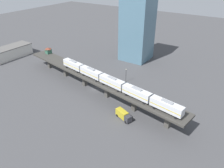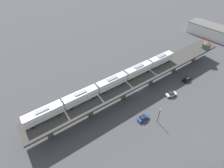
{
  "view_description": "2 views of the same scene",
  "coord_description": "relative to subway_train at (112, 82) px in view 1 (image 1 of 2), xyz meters",
  "views": [
    {
      "loc": [
        -68.39,
        -55.39,
        51.28
      ],
      "look_at": [
        -3.49,
        -12.3,
        8.44
      ],
      "focal_mm": 35.0,
      "sensor_mm": 36.0,
      "label": 1
    },
    {
      "loc": [
        29.95,
        -45.12,
        51.61
      ],
      "look_at": [
        -3.49,
        -12.3,
        8.44
      ],
      "focal_mm": 28.0,
      "sensor_mm": 36.0,
      "label": 2
    }
  ],
  "objects": [
    {
      "name": "street_car_black",
      "position": [
        15.15,
        31.73,
        -8.54
      ],
      "size": [
        2.27,
        4.55,
        1.89
      ],
      "color": "black",
      "rests_on": "ground"
    },
    {
      "name": "street_car_white",
      "position": [
        15.21,
        18.56,
        -8.54
      ],
      "size": [
        3.39,
        4.75,
        1.89
      ],
      "color": "silver",
      "rests_on": "ground"
    },
    {
      "name": "office_tower",
      "position": [
        48.43,
        14.56,
        8.52
      ],
      "size": [
        16.0,
        16.0,
        36.0
      ],
      "color": "slate",
      "rests_on": "ground"
    },
    {
      "name": "street_car_blue",
      "position": [
        14.55,
        1.16,
        -8.54
      ],
      "size": [
        2.63,
        4.67,
        1.89
      ],
      "color": "#233D93",
      "rests_on": "ground"
    },
    {
      "name": "subway_train",
      "position": [
        0.0,
        0.0,
        0.0
      ],
      "size": [
        13.1,
        62.0,
        4.45
      ],
      "color": "silver",
      "rests_on": "elevated_viaduct"
    },
    {
      "name": "ground_plane",
      "position": [
        3.49,
        12.3,
        -9.48
      ],
      "size": [
        400.0,
        400.0,
        0.0
      ],
      "primitive_type": "plane",
      "color": "#424244"
    },
    {
      "name": "street_lamp",
      "position": [
        18.58,
        4.11,
        -5.38
      ],
      "size": [
        0.44,
        0.44,
        6.94
      ],
      "color": "black",
      "rests_on": "ground"
    },
    {
      "name": "delivery_truck",
      "position": [
        -7.55,
        -10.13,
        -7.72
      ],
      "size": [
        4.66,
        7.53,
        3.2
      ],
      "color": "#333338",
      "rests_on": "ground"
    },
    {
      "name": "warehouse_building",
      "position": [
        5.37,
        80.34,
        -6.07
      ],
      "size": [
        28.72,
        10.67,
        6.8
      ],
      "color": "beige",
      "rests_on": "ground"
    },
    {
      "name": "elevated_viaduct",
      "position": [
        3.46,
        12.14,
        -3.5
      ],
      "size": [
        23.52,
        92.12,
        6.94
      ],
      "color": "#393733",
      "rests_on": "ground"
    },
    {
      "name": "signal_hut",
      "position": [
        12.5,
        51.47,
        -0.74
      ],
      "size": [
        3.71,
        3.71,
        3.4
      ],
      "color": "#33604C",
      "rests_on": "elevated_viaduct"
    }
  ]
}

